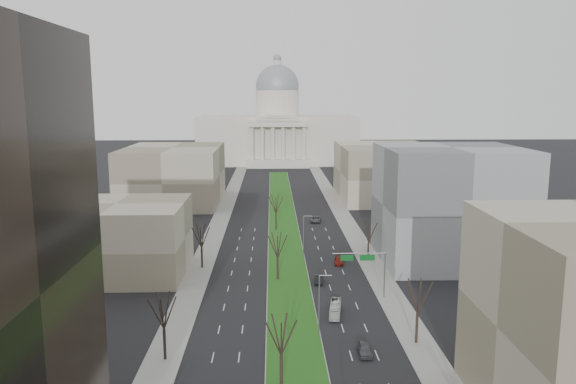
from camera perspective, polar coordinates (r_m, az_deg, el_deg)
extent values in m
plane|color=black|center=(145.76, -0.44, -3.88)|extent=(600.00, 600.00, 0.00)
cube|color=#999993|center=(144.77, -0.43, -3.95)|extent=(8.00, 222.00, 0.15)
cube|color=#185015|center=(144.75, -0.43, -3.91)|extent=(7.70, 221.70, 0.06)
cube|color=gray|center=(122.42, -8.46, -6.63)|extent=(5.00, 330.00, 0.15)
cube|color=gray|center=(123.27, 8.03, -6.50)|extent=(5.00, 330.00, 0.15)
cube|color=beige|center=(292.48, -1.07, 5.38)|extent=(80.00, 40.00, 24.00)
cube|color=beige|center=(270.57, -1.02, 2.90)|extent=(30.00, 6.00, 4.00)
cube|color=beige|center=(268.96, -1.03, 6.92)|extent=(28.00, 5.00, 2.50)
cube|color=beige|center=(268.86, -1.03, 7.34)|extent=(20.00, 5.00, 1.80)
cube|color=beige|center=(268.80, -1.03, 7.68)|extent=(12.00, 5.00, 1.60)
cylinder|color=beige|center=(291.65, -1.08, 8.91)|extent=(22.00, 22.00, 14.00)
sphere|color=gray|center=(291.65, -1.09, 10.68)|extent=(22.00, 22.00, 22.00)
cylinder|color=beige|center=(292.03, -1.10, 12.84)|extent=(4.00, 4.00, 4.00)
sphere|color=gray|center=(292.21, -1.10, 13.42)|extent=(4.00, 4.00, 4.00)
cylinder|color=beige|center=(269.71, -3.69, 4.99)|extent=(2.00, 2.00, 16.00)
cylinder|color=beige|center=(269.58, -2.62, 5.00)|extent=(2.00, 2.00, 16.00)
cylinder|color=beige|center=(269.54, -1.56, 5.00)|extent=(2.00, 2.00, 16.00)
cylinder|color=beige|center=(269.59, -0.49, 5.01)|extent=(2.00, 2.00, 16.00)
cylinder|color=beige|center=(269.74, 0.58, 5.01)|extent=(2.00, 2.00, 16.00)
cylinder|color=beige|center=(269.98, 1.64, 5.01)|extent=(2.00, 2.00, 16.00)
cube|color=gray|center=(114.09, -16.91, -4.56)|extent=(26.00, 22.00, 14.00)
cube|color=slate|center=(121.56, 16.09, -1.24)|extent=(28.00, 26.00, 24.00)
cube|color=gray|center=(186.15, -11.55, 1.73)|extent=(30.00, 40.00, 18.00)
cube|color=gray|center=(192.12, 9.77, 2.03)|extent=(30.00, 40.00, 18.00)
cylinder|color=black|center=(78.03, -12.42, -14.89)|extent=(0.40, 0.40, 4.32)
cylinder|color=black|center=(115.15, -8.74, -6.64)|extent=(0.40, 0.40, 4.22)
cylinder|color=black|center=(82.85, 12.94, -13.37)|extent=(0.40, 0.40, 4.42)
cylinder|color=black|center=(119.85, 8.15, -6.01)|extent=(0.40, 0.40, 4.03)
cylinder|color=black|center=(69.55, -0.69, -17.87)|extent=(0.40, 0.40, 4.32)
cylinder|color=black|center=(106.61, -1.06, -7.84)|extent=(0.40, 0.40, 4.32)
cylinder|color=black|center=(145.24, -1.23, -3.06)|extent=(0.40, 0.40, 4.32)
cylinder|color=gray|center=(82.52, 3.17, -11.50)|extent=(0.20, 0.20, 9.00)
cylinder|color=gray|center=(81.04, 3.84, -8.46)|extent=(1.80, 0.12, 0.12)
cylinder|color=gray|center=(120.57, 1.58, -4.60)|extent=(0.20, 0.20, 9.00)
cylinder|color=gray|center=(119.56, 2.02, -2.46)|extent=(1.80, 0.12, 0.12)
cylinder|color=gray|center=(98.42, 9.77, -8.38)|extent=(0.24, 0.24, 8.00)
cylinder|color=gray|center=(96.47, 7.21, -6.20)|extent=(9.00, 0.18, 0.18)
cube|color=#0C591E|center=(97.00, 8.07, -6.62)|extent=(2.60, 0.08, 1.00)
cube|color=#0C591E|center=(96.48, 6.01, -6.67)|extent=(2.20, 0.08, 1.00)
imported|color=#45464C|center=(79.14, 7.79, -15.50)|extent=(1.88, 4.50, 1.52)
imported|color=black|center=(105.76, 3.16, -8.84)|extent=(1.96, 4.35, 1.38)
imported|color=maroon|center=(117.41, 5.19, -6.98)|extent=(2.34, 4.74, 1.32)
imported|color=#4C5054|center=(155.02, 2.84, -2.78)|extent=(3.27, 5.78, 1.52)
imported|color=silver|center=(91.36, 4.83, -11.75)|extent=(2.68, 7.06, 1.92)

